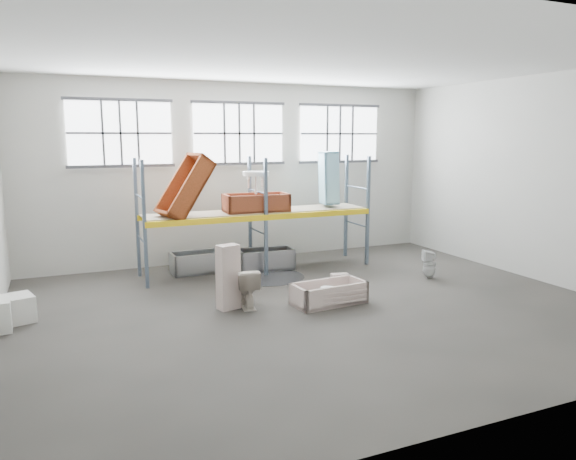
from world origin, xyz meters
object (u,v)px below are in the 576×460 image
rust_tub_flat (256,203)px  steel_tub_right (266,259)px  cistern_tall (228,277)px  steel_tub_left (200,262)px  bathtub_beige (329,293)px  bucket (328,296)px  blue_tub_upright (329,178)px  toilet_white (429,264)px  toilet_beige (247,287)px

rust_tub_flat → steel_tub_right: bearing=23.7°
cistern_tall → steel_tub_left: 3.27m
bathtub_beige → bucket: bathtub_beige is taller
cistern_tall → blue_tub_upright: bearing=21.8°
rust_tub_flat → cistern_tall: bearing=-120.7°
steel_tub_right → toilet_white: bearing=-36.7°
bathtub_beige → toilet_white: size_ratio=2.17×
steel_tub_left → bathtub_beige: bearing=-63.9°
steel_tub_right → blue_tub_upright: size_ratio=1.03×
toilet_white → blue_tub_upright: bearing=-126.9°
toilet_beige → blue_tub_upright: bearing=-130.8°
toilet_beige → steel_tub_right: (1.54, 2.91, -0.14)m
blue_tub_upright → toilet_white: bearing=-58.7°
toilet_white → steel_tub_right: 4.26m
steel_tub_right → blue_tub_upright: bearing=-0.3°
toilet_beige → bucket: size_ratio=2.19×
toilet_beige → toilet_white: bearing=-166.9°
cistern_tall → steel_tub_left: (0.22, 3.23, -0.40)m
blue_tub_upright → rust_tub_flat: bearing=-176.8°
steel_tub_left → cistern_tall: bearing=-93.9°
steel_tub_left → bucket: 4.22m
cistern_tall → steel_tub_right: (1.94, 2.88, -0.40)m
bathtub_beige → rust_tub_flat: rust_tub_flat is taller
toilet_beige → steel_tub_right: toilet_beige is taller
steel_tub_left → rust_tub_flat: rust_tub_flat is taller
toilet_white → cistern_tall: bearing=-64.7°
bathtub_beige → steel_tub_left: (-1.84, 3.75, 0.04)m
steel_tub_left → rust_tub_flat: 2.15m
bathtub_beige → blue_tub_upright: bearing=57.9°
bathtub_beige → toilet_beige: toilet_beige is taller
cistern_tall → steel_tub_right: cistern_tall is taller
bathtub_beige → toilet_white: toilet_white is taller
bathtub_beige → bucket: (-0.06, -0.08, -0.04)m
bathtub_beige → bucket: 0.11m
steel_tub_right → rust_tub_flat: (-0.30, -0.13, 1.55)m
toilet_beige → bucket: 1.72m
rust_tub_flat → bucket: rust_tub_flat is taller
toilet_white → rust_tub_flat: rust_tub_flat is taller
steel_tub_right → cistern_tall: bearing=-123.9°
bathtub_beige → rust_tub_flat: (-0.43, 3.26, 1.59)m
toilet_white → steel_tub_left: 5.89m
toilet_beige → bucket: (1.61, -0.57, -0.22)m
cistern_tall → steel_tub_right: 3.50m
steel_tub_right → bucket: bearing=-88.9°
steel_tub_left → steel_tub_right: 1.75m
cistern_tall → bucket: (2.00, -0.59, -0.48)m
cistern_tall → rust_tub_flat: (1.63, 2.75, 1.15)m
steel_tub_left → blue_tub_upright: (3.59, -0.36, 2.12)m
bathtub_beige → bucket: size_ratio=4.13×
cistern_tall → rust_tub_flat: 3.40m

